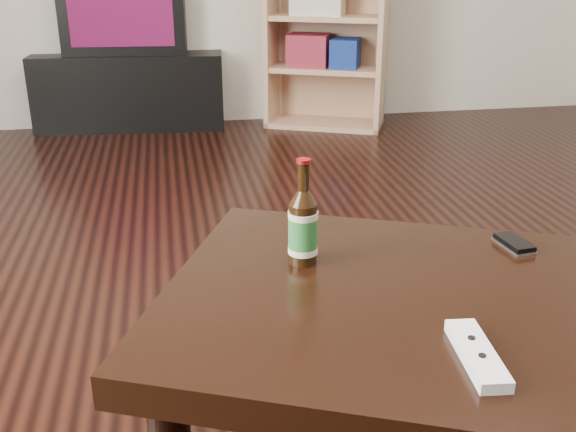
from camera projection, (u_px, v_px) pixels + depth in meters
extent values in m
cube|color=black|center=(368.00, 420.00, 1.60)|extent=(5.00, 6.00, 0.01)
cube|color=black|center=(132.00, 87.00, 4.19)|extent=(1.16, 0.65, 0.45)
cube|color=black|center=(125.00, 5.00, 4.01)|extent=(0.75, 0.50, 0.53)
cube|color=#B30C07|center=(120.00, 8.00, 3.80)|extent=(0.59, 0.05, 0.43)
cube|color=#AC7C5D|center=(272.00, 16.00, 4.03)|extent=(0.16, 0.31, 1.30)
cube|color=#AC7C5D|center=(384.00, 19.00, 3.89)|extent=(0.16, 0.31, 1.30)
cube|color=#AC7C5D|center=(325.00, 123.00, 4.20)|extent=(0.77, 0.58, 0.03)
cube|color=#AC7C5D|center=(331.00, 15.00, 4.09)|extent=(0.65, 0.31, 1.30)
cube|color=#AC7C5D|center=(326.00, 69.00, 4.07)|extent=(0.70, 0.52, 0.03)
cube|color=#AC7C5D|center=(327.00, 17.00, 3.96)|extent=(0.70, 0.52, 0.03)
cube|color=maroon|center=(309.00, 50.00, 4.03)|extent=(0.30, 0.28, 0.19)
cube|color=navy|center=(345.00, 53.00, 3.99)|extent=(0.23, 0.25, 0.17)
cube|color=black|center=(499.00, 320.00, 1.20)|extent=(1.39, 1.12, 0.06)
cylinder|color=black|center=(257.00, 320.00, 1.64)|extent=(0.09, 0.09, 0.39)
cylinder|color=black|center=(303.00, 233.00, 1.33)|extent=(0.07, 0.07, 0.12)
cylinder|color=#235F28|center=(303.00, 232.00, 1.33)|extent=(0.07, 0.07, 0.08)
cylinder|color=#C0B79B|center=(303.00, 215.00, 1.31)|extent=(0.07, 0.07, 0.01)
cylinder|color=#C0B79B|center=(303.00, 250.00, 1.34)|extent=(0.07, 0.07, 0.01)
cone|color=black|center=(303.00, 197.00, 1.30)|extent=(0.07, 0.07, 0.03)
cylinder|color=black|center=(303.00, 177.00, 1.28)|extent=(0.03, 0.03, 0.06)
cylinder|color=maroon|center=(304.00, 161.00, 1.27)|extent=(0.03, 0.03, 0.01)
cube|color=#A3A3A5|center=(514.00, 246.00, 1.42)|extent=(0.06, 0.10, 0.01)
cube|color=black|center=(514.00, 243.00, 1.41)|extent=(0.05, 0.09, 0.01)
cylinder|color=#A3A3A5|center=(522.00, 246.00, 1.39)|extent=(0.02, 0.02, 0.00)
cube|color=silver|center=(477.00, 354.00, 1.03)|extent=(0.07, 0.18, 0.02)
cylinder|color=black|center=(471.00, 338.00, 1.05)|extent=(0.01, 0.01, 0.00)
cylinder|color=black|center=(482.00, 356.00, 1.01)|extent=(0.01, 0.01, 0.00)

